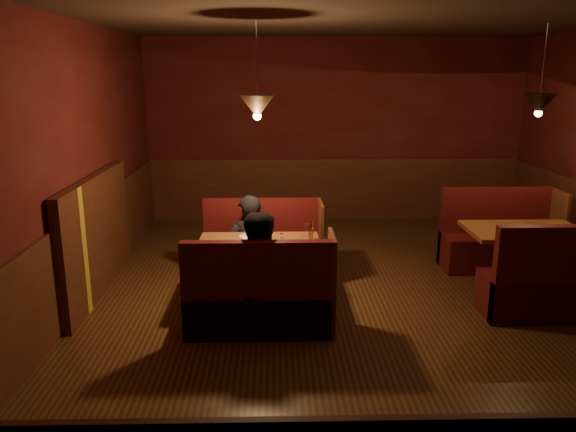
{
  "coord_description": "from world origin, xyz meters",
  "views": [
    {
      "loc": [
        -0.98,
        -5.5,
        2.39
      ],
      "look_at": [
        -0.84,
        0.04,
        0.95
      ],
      "focal_mm": 35.0,
      "sensor_mm": 36.0,
      "label": 1
    }
  ],
  "objects_px": {
    "main_table": "(260,256)",
    "main_bench_far": "(263,255)",
    "diner_b": "(264,256)",
    "main_bench_near": "(260,303)",
    "diner_a": "(249,225)",
    "second_table": "(524,245)",
    "second_bench_far": "(498,243)",
    "second_bench_near": "(557,288)"
  },
  "relations": [
    {
      "from": "main_bench_near",
      "to": "second_table",
      "type": "relative_size",
      "value": 1.1
    },
    {
      "from": "main_table",
      "to": "second_bench_near",
      "type": "distance_m",
      "value": 2.97
    },
    {
      "from": "second_table",
      "to": "second_bench_far",
      "type": "height_order",
      "value": "second_bench_far"
    },
    {
      "from": "main_bench_far",
      "to": "second_bench_far",
      "type": "xyz_separation_m",
      "value": [
        2.92,
        0.34,
        0.02
      ]
    },
    {
      "from": "main_bench_far",
      "to": "diner_b",
      "type": "xyz_separation_m",
      "value": [
        0.04,
        -1.39,
        0.45
      ]
    },
    {
      "from": "main_bench_near",
      "to": "second_bench_near",
      "type": "relative_size",
      "value": 1.0
    },
    {
      "from": "main_bench_far",
      "to": "second_bench_near",
      "type": "bearing_deg",
      "value": -21.55
    },
    {
      "from": "main_bench_far",
      "to": "diner_b",
      "type": "height_order",
      "value": "diner_b"
    },
    {
      "from": "second_bench_near",
      "to": "diner_b",
      "type": "bearing_deg",
      "value": -175.22
    },
    {
      "from": "main_table",
      "to": "main_bench_far",
      "type": "bearing_deg",
      "value": 88.88
    },
    {
      "from": "second_bench_far",
      "to": "main_bench_far",
      "type": "bearing_deg",
      "value": -173.28
    },
    {
      "from": "second_bench_far",
      "to": "diner_b",
      "type": "bearing_deg",
      "value": -148.92
    },
    {
      "from": "main_bench_far",
      "to": "main_table",
      "type": "bearing_deg",
      "value": -91.12
    },
    {
      "from": "main_table",
      "to": "diner_a",
      "type": "xyz_separation_m",
      "value": [
        -0.14,
        0.57,
        0.18
      ]
    },
    {
      "from": "second_bench_near",
      "to": "second_bench_far",
      "type": "bearing_deg",
      "value": 90.0
    },
    {
      "from": "main_table",
      "to": "second_table",
      "type": "xyz_separation_m",
      "value": [
        2.9,
        0.31,
        0.0
      ]
    },
    {
      "from": "diner_b",
      "to": "main_bench_near",
      "type": "bearing_deg",
      "value": -151.54
    },
    {
      "from": "second_bench_far",
      "to": "diner_b",
      "type": "distance_m",
      "value": 3.39
    },
    {
      "from": "second_bench_far",
      "to": "second_bench_near",
      "type": "bearing_deg",
      "value": -90.0
    },
    {
      "from": "second_bench_far",
      "to": "second_bench_near",
      "type": "relative_size",
      "value": 1.0
    },
    {
      "from": "diner_b",
      "to": "second_bench_near",
      "type": "bearing_deg",
      "value": -8.78
    },
    {
      "from": "second_bench_near",
      "to": "diner_a",
      "type": "height_order",
      "value": "diner_a"
    },
    {
      "from": "main_bench_near",
      "to": "diner_b",
      "type": "xyz_separation_m",
      "value": [
        0.04,
        0.03,
        0.45
      ]
    },
    {
      "from": "main_table",
      "to": "second_bench_near",
      "type": "height_order",
      "value": "second_bench_near"
    },
    {
      "from": "main_table",
      "to": "second_bench_far",
      "type": "distance_m",
      "value": 3.12
    },
    {
      "from": "diner_a",
      "to": "diner_b",
      "type": "xyz_separation_m",
      "value": [
        0.19,
        -1.25,
        0.05
      ]
    },
    {
      "from": "second_bench_near",
      "to": "diner_b",
      "type": "relative_size",
      "value": 0.92
    },
    {
      "from": "main_bench_near",
      "to": "second_table",
      "type": "distance_m",
      "value": 3.07
    },
    {
      "from": "main_bench_far",
      "to": "main_bench_near",
      "type": "xyz_separation_m",
      "value": [
        0.0,
        -1.42,
        0.0
      ]
    },
    {
      "from": "main_bench_near",
      "to": "second_table",
      "type": "bearing_deg",
      "value": 19.47
    },
    {
      "from": "second_bench_far",
      "to": "diner_a",
      "type": "relative_size",
      "value": 0.99
    },
    {
      "from": "main_table",
      "to": "main_bench_near",
      "type": "distance_m",
      "value": 0.75
    },
    {
      "from": "second_table",
      "to": "second_bench_far",
      "type": "bearing_deg",
      "value": 87.8
    },
    {
      "from": "second_bench_far",
      "to": "diner_a",
      "type": "height_order",
      "value": "diner_a"
    },
    {
      "from": "main_bench_near",
      "to": "main_bench_far",
      "type": "bearing_deg",
      "value": 90.0
    },
    {
      "from": "main_bench_near",
      "to": "second_bench_near",
      "type": "xyz_separation_m",
      "value": [
        2.92,
        0.27,
        0.02
      ]
    },
    {
      "from": "main_table",
      "to": "diner_a",
      "type": "height_order",
      "value": "diner_a"
    },
    {
      "from": "main_table",
      "to": "diner_a",
      "type": "bearing_deg",
      "value": 104.14
    },
    {
      "from": "second_bench_far",
      "to": "main_table",
      "type": "bearing_deg",
      "value": -160.21
    },
    {
      "from": "second_table",
      "to": "diner_b",
      "type": "bearing_deg",
      "value": -160.88
    },
    {
      "from": "diner_a",
      "to": "diner_b",
      "type": "distance_m",
      "value": 1.27
    },
    {
      "from": "main_bench_near",
      "to": "diner_a",
      "type": "height_order",
      "value": "diner_a"
    }
  ]
}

